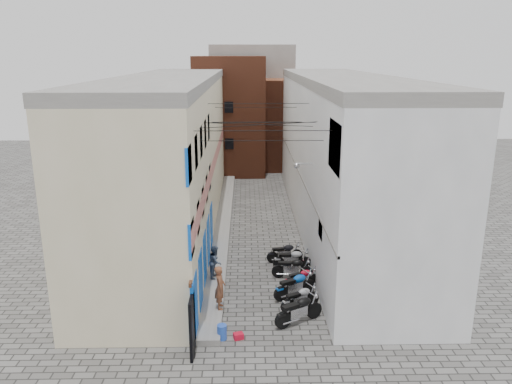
{
  "coord_description": "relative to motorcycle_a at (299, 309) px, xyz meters",
  "views": [
    {
      "loc": [
        -0.63,
        -15.82,
        10.15
      ],
      "look_at": [
        -0.1,
        10.0,
        3.0
      ],
      "focal_mm": 35.0,
      "sensor_mm": 36.0,
      "label": 1
    }
  ],
  "objects": [
    {
      "name": "overhead_wires",
      "position": [
        -1.39,
        6.07,
        6.5
      ],
      "size": [
        5.8,
        13.02,
        1.32
      ],
      "color": "black",
      "rests_on": "ground"
    },
    {
      "name": "building_far_concrete",
      "position": [
        -1.39,
        32.43,
        4.87
      ],
      "size": [
        8.0,
        5.0,
        11.0
      ],
      "primitive_type": "cube",
      "color": "gray",
      "rests_on": "ground"
    },
    {
      "name": "plinth",
      "position": [
        -3.44,
        11.43,
        -0.5
      ],
      "size": [
        0.9,
        26.0,
        0.25
      ],
      "primitive_type": "cube",
      "color": "gray",
      "rests_on": "ground"
    },
    {
      "name": "building_far_brick_right",
      "position": [
        1.61,
        28.43,
        3.37
      ],
      "size": [
        5.0,
        6.0,
        8.0
      ],
      "primitive_type": "cube",
      "color": "brown",
      "rests_on": "ground"
    },
    {
      "name": "water_jug_near",
      "position": [
        -2.94,
        -1.07,
        -0.4
      ],
      "size": [
        0.33,
        0.33,
        0.44
      ],
      "primitive_type": "cylinder",
      "rotation": [
        0.0,
        0.0,
        0.19
      ],
      "color": "blue",
      "rests_on": "ground"
    },
    {
      "name": "motorcycle_a",
      "position": [
        0.0,
        0.0,
        0.0
      ],
      "size": [
        2.22,
        1.66,
        1.25
      ],
      "primitive_type": null,
      "rotation": [
        0.0,
        0.0,
        -1.05
      ],
      "color": "black",
      "rests_on": "ground"
    },
    {
      "name": "motorcycle_b",
      "position": [
        0.17,
        1.13,
        -0.1
      ],
      "size": [
        1.89,
        1.38,
        1.06
      ],
      "primitive_type": null,
      "rotation": [
        0.0,
        0.0,
        -1.08
      ],
      "color": "#9B9CA0",
      "rests_on": "ground"
    },
    {
      "name": "motorcycle_e",
      "position": [
        0.12,
        4.08,
        -0.06
      ],
      "size": [
        1.99,
        0.8,
        1.12
      ],
      "primitive_type": null,
      "rotation": [
        0.0,
        0.0,
        -1.67
      ],
      "color": "black",
      "rests_on": "ground"
    },
    {
      "name": "person_b",
      "position": [
        -3.45,
        3.74,
        0.38
      ],
      "size": [
        0.66,
        0.8,
        1.51
      ],
      "primitive_type": "imported",
      "rotation": [
        0.0,
        0.0,
        1.44
      ],
      "color": "#384355",
      "rests_on": "plinth"
    },
    {
      "name": "motorcycle_c",
      "position": [
        0.06,
        2.17,
        -0.02
      ],
      "size": [
        2.16,
        1.58,
        1.21
      ],
      "primitive_type": null,
      "rotation": [
        0.0,
        0.0,
        -1.07
      ],
      "color": "#0B49AA",
      "rests_on": "ground"
    },
    {
      "name": "person_a",
      "position": [
        -3.09,
        0.82,
        0.53
      ],
      "size": [
        0.47,
        0.68,
        1.81
      ],
      "primitive_type": "imported",
      "rotation": [
        0.0,
        0.0,
        1.62
      ],
      "color": "brown",
      "rests_on": "plinth"
    },
    {
      "name": "building_far_brick_left",
      "position": [
        -3.39,
        26.43,
        4.37
      ],
      "size": [
        6.0,
        6.0,
        10.0
      ],
      "primitive_type": "cube",
      "color": "brown",
      "rests_on": "ground"
    },
    {
      "name": "far_shopfront",
      "position": [
        -1.39,
        23.63,
        0.57
      ],
      "size": [
        2.0,
        0.3,
        2.4
      ],
      "primitive_type": "cube",
      "color": "black",
      "rests_on": "ground"
    },
    {
      "name": "motorcycle_d",
      "position": [
        0.45,
        3.1,
        -0.13
      ],
      "size": [
        1.8,
        1.07,
        0.99
      ],
      "primitive_type": null,
      "rotation": [
        0.0,
        0.0,
        -1.24
      ],
      "color": "red",
      "rests_on": "ground"
    },
    {
      "name": "motorcycle_g",
      "position": [
        -0.09,
        5.99,
        -0.08
      ],
      "size": [
        1.95,
        0.97,
        1.08
      ],
      "primitive_type": null,
      "rotation": [
        0.0,
        0.0,
        -1.36
      ],
      "color": "black",
      "rests_on": "ground"
    },
    {
      "name": "red_crate",
      "position": [
        -2.34,
        -1.07,
        -0.51
      ],
      "size": [
        0.42,
        0.36,
        0.22
      ],
      "primitive_type": "cube",
      "rotation": [
        0.0,
        0.0,
        0.3
      ],
      "color": "red",
      "rests_on": "ground"
    },
    {
      "name": "motorcycle_f",
      "position": [
        0.21,
        5.14,
        -0.07
      ],
      "size": [
        1.91,
        0.63,
        1.1
      ],
      "primitive_type": null,
      "rotation": [
        0.0,
        0.0,
        -1.56
      ],
      "color": "#9C9DA1",
      "rests_on": "ground"
    },
    {
      "name": "ground",
      "position": [
        -1.39,
        -1.57,
        -0.63
      ],
      "size": [
        90.0,
        90.0,
        0.0
      ],
      "primitive_type": "plane",
      "color": "#52514E",
      "rests_on": "ground"
    },
    {
      "name": "building_left",
      "position": [
        -6.38,
        11.38,
        3.87
      ],
      "size": [
        5.1,
        27.0,
        9.0
      ],
      "color": "beige",
      "rests_on": "ground"
    },
    {
      "name": "water_jug_far",
      "position": [
        -2.94,
        -1.07,
        -0.34
      ],
      "size": [
        0.44,
        0.44,
        0.57
      ],
      "primitive_type": "cylinder",
      "rotation": [
        0.0,
        0.0,
        0.25
      ],
      "color": "blue",
      "rests_on": "ground"
    },
    {
      "name": "building_right",
      "position": [
        3.6,
        11.42,
        3.88
      ],
      "size": [
        5.94,
        26.0,
        9.0
      ],
      "color": "silver",
      "rests_on": "ground"
    }
  ]
}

